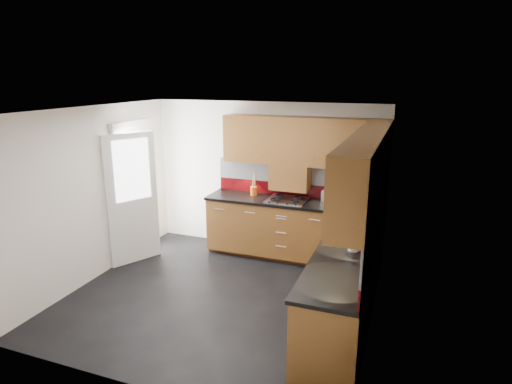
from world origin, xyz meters
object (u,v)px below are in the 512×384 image
at_px(food_processor, 359,206).
at_px(toaster, 330,196).
at_px(gas_hob, 287,200).
at_px(utensil_pot, 254,190).

bearing_deg(food_processor, toaster, 130.72).
height_order(gas_hob, utensil_pot, utensil_pot).
xyz_separation_m(gas_hob, utensil_pot, (-0.58, 0.13, 0.08)).
bearing_deg(gas_hob, food_processor, -19.07).
height_order(gas_hob, food_processor, food_processor).
xyz_separation_m(gas_hob, food_processor, (1.12, -0.39, 0.14)).
bearing_deg(food_processor, utensil_pot, 163.22).
bearing_deg(utensil_pot, food_processor, -16.78).
bearing_deg(toaster, food_processor, -49.28).
relative_size(utensil_pot, food_processor, 1.21).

